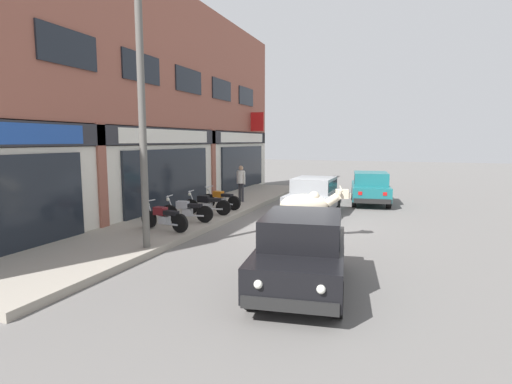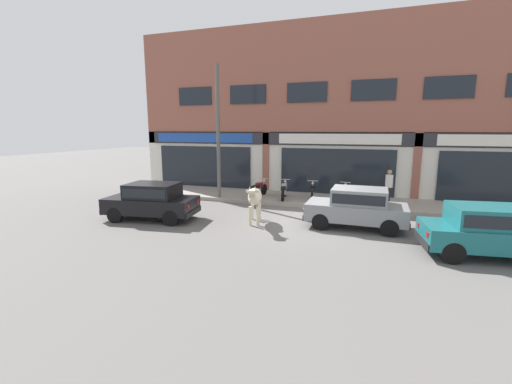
% 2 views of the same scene
% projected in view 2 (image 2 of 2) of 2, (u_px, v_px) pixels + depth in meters
% --- Properties ---
extents(ground_plane, '(90.00, 90.00, 0.00)m').
position_uv_depth(ground_plane, '(319.00, 222.00, 13.23)').
color(ground_plane, '#605E5B').
extents(sidewalk, '(19.00, 3.06, 0.18)m').
position_uv_depth(sidewalk, '(331.00, 201.00, 16.68)').
color(sidewalk, gray).
rests_on(sidewalk, ground).
extents(shop_building, '(23.00, 1.40, 9.03)m').
position_uv_depth(shop_building, '(339.00, 114.00, 17.58)').
color(shop_building, '#8E5142').
rests_on(shop_building, ground).
extents(cow, '(0.91, 2.11, 1.61)m').
position_uv_depth(cow, '(255.00, 197.00, 12.92)').
color(cow, beige).
rests_on(cow, ground).
extents(car_0, '(3.76, 2.06, 1.46)m').
position_uv_depth(car_0, '(490.00, 229.00, 9.48)').
color(car_0, black).
rests_on(car_0, ground).
extents(car_1, '(3.76, 2.08, 1.46)m').
position_uv_depth(car_1, '(152.00, 199.00, 13.49)').
color(car_1, black).
rests_on(car_1, ground).
extents(car_2, '(3.63, 1.65, 1.46)m').
position_uv_depth(car_2, '(357.00, 206.00, 12.35)').
color(car_2, black).
rests_on(car_2, ground).
extents(motorcycle_0, '(0.60, 1.80, 0.88)m').
position_uv_depth(motorcycle_0, '(258.00, 189.00, 17.26)').
color(motorcycle_0, black).
rests_on(motorcycle_0, sidewalk).
extents(motorcycle_1, '(0.56, 1.80, 0.88)m').
position_uv_depth(motorcycle_1, '(284.00, 191.00, 16.82)').
color(motorcycle_1, black).
rests_on(motorcycle_1, sidewalk).
extents(motorcycle_2, '(0.54, 1.80, 0.88)m').
position_uv_depth(motorcycle_2, '(312.00, 192.00, 16.35)').
color(motorcycle_2, black).
rests_on(motorcycle_2, sidewalk).
extents(motorcycle_3, '(0.63, 1.80, 0.88)m').
position_uv_depth(motorcycle_3, '(341.00, 194.00, 15.97)').
color(motorcycle_3, black).
rests_on(motorcycle_3, sidewalk).
extents(pedestrian, '(0.32, 0.47, 1.60)m').
position_uv_depth(pedestrian, '(389.00, 184.00, 15.19)').
color(pedestrian, '#2D2D33').
rests_on(pedestrian, sidewalk).
extents(utility_pole, '(0.18, 0.18, 6.43)m').
position_uv_depth(utility_pole, '(218.00, 132.00, 16.70)').
color(utility_pole, '#595651').
rests_on(utility_pole, sidewalk).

